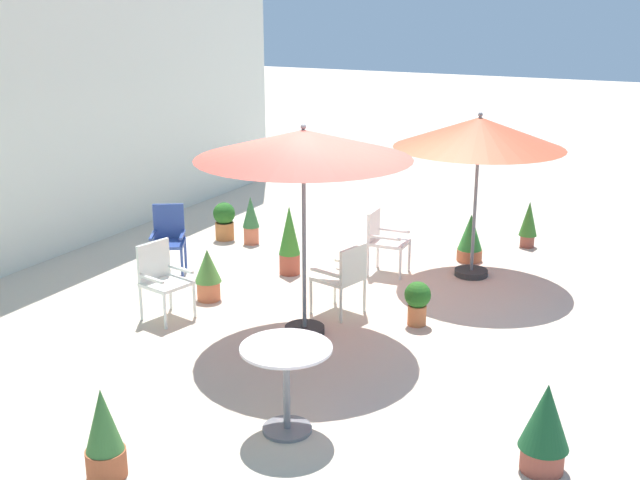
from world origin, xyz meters
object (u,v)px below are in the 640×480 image
Objects in this scene: patio_chair_1 at (343,274)px; potted_plant_8 at (545,426)px; patio_umbrella_0 at (303,146)px; patio_umbrella_1 at (479,134)px; potted_plant_4 at (470,238)px; patio_chair_3 at (161,276)px; potted_plant_2 at (529,222)px; potted_plant_1 at (417,301)px; patio_chair_2 at (384,238)px; potted_plant_5 at (104,435)px; potted_plant_0 at (251,219)px; potted_plant_7 at (289,240)px; potted_plant_6 at (208,273)px; patio_chair_0 at (168,236)px; potted_plant_3 at (224,220)px; cafe_table_0 at (286,373)px.

patio_chair_1 reaches higher than potted_plant_8.
patio_umbrella_1 is (2.69, -1.09, -0.18)m from patio_umbrella_0.
patio_chair_1 is 2.71m from potted_plant_4.
patio_chair_1 is 2.09m from patio_chair_3.
potted_plant_8 is at bearing -157.11° from potted_plant_4.
patio_umbrella_0 is 4.85m from potted_plant_2.
potted_plant_8 is (-2.28, -1.88, 0.10)m from potted_plant_1.
patio_chair_2 is 1.25× the size of potted_plant_4.
potted_plant_5 is at bearing 164.22° from potted_plant_1.
patio_chair_1 is 3.07m from potted_plant_0.
potted_plant_5 is (-6.39, 0.96, 0.03)m from potted_plant_4.
potted_plant_7 is (-0.92, -1.17, 0.09)m from potted_plant_0.
potted_plant_0 is 0.77× the size of potted_plant_7.
potted_plant_5 reaches higher than potted_plant_8.
potted_plant_1 is at bearing -145.10° from patio_chair_2.
potted_plant_6 is (-0.43, 2.54, 0.05)m from potted_plant_1.
patio_chair_0 reaches higher than potted_plant_5.
patio_chair_1 is at bearing -94.53° from patio_chair_0.
patio_umbrella_1 is 4.32m from patio_chair_3.
patio_umbrella_0 is at bearing -133.11° from potted_plant_3.
cafe_table_0 is 1.05× the size of potted_plant_8.
potted_plant_6 is at bearing 67.23° from potted_plant_8.
potted_plant_1 is at bearing -91.86° from patio_chair_0.
patio_umbrella_0 reaches higher than patio_chair_0.
patio_chair_1 is at bearing 164.19° from potted_plant_4.
potted_plant_6 is (-2.93, 2.40, 0.01)m from potted_plant_4.
patio_chair_0 is at bearing 34.28° from patio_chair_3.
patio_umbrella_1 is 6.10m from potted_plant_5.
patio_chair_2 is 1.65× the size of potted_plant_1.
potted_plant_0 is 1.42× the size of potted_plant_1.
potted_plant_7 is at bearing 119.13° from patio_chair_2.
potted_plant_5 is (-5.68, -2.20, -0.02)m from potted_plant_0.
patio_chair_1 is 1.14× the size of potted_plant_5.
patio_chair_2 is at bearing -32.80° from patio_chair_3.
potted_plant_0 is at bearing 52.13° from patio_chair_1.
potted_plant_7 reaches higher than potted_plant_0.
patio_umbrella_1 reaches higher than cafe_table_0.
patio_umbrella_0 is 2.56m from potted_plant_7.
patio_chair_1 is 1.58m from potted_plant_7.
potted_plant_8 is at bearing -79.34° from cafe_table_0.
potted_plant_4 is (0.71, -3.16, -0.05)m from potted_plant_0.
potted_plant_8 reaches higher than potted_plant_4.
potted_plant_3 is 0.86× the size of potted_plant_4.
patio_umbrella_1 reaches higher than patio_chair_1.
patio_umbrella_1 is 2.93× the size of potted_plant_8.
patio_chair_3 is 1.53× the size of potted_plant_3.
patio_chair_2 is at bearing 110.95° from patio_umbrella_1.
potted_plant_0 is 2.34m from potted_plant_6.
potted_plant_2 is (3.51, -0.44, 0.08)m from potted_plant_1.
potted_plant_1 is at bearing -112.21° from potted_plant_7.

